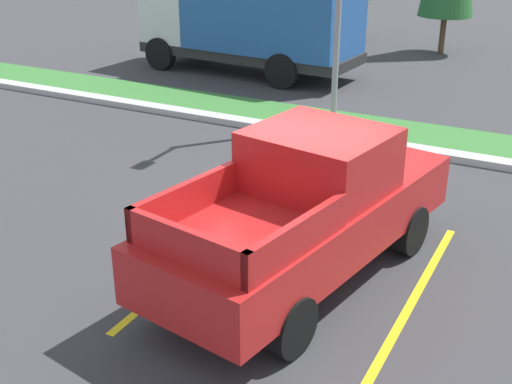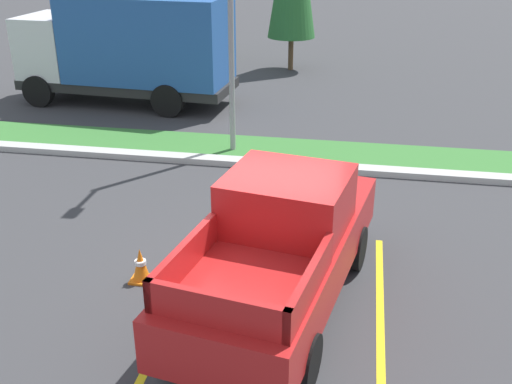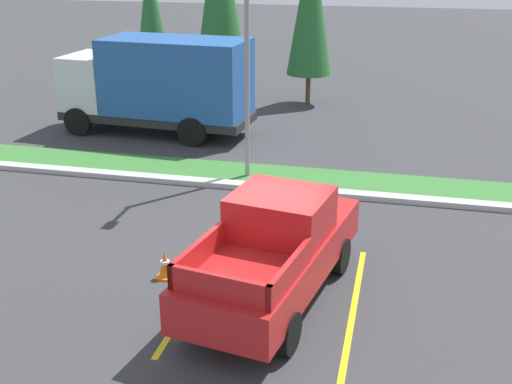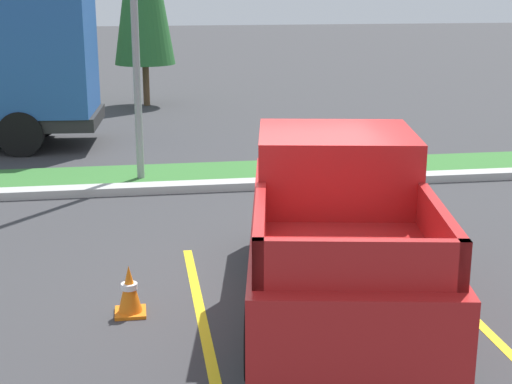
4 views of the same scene
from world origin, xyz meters
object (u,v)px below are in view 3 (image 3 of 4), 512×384
cargo_truck_distant (159,83)px  cypress_tree_center (311,2)px  pickup_truck_main (276,249)px  cypress_tree_leftmost (151,13)px  street_light (246,57)px  traffic_cone (165,265)px

cargo_truck_distant → cypress_tree_center: (4.45, 5.66, 2.35)m
pickup_truck_main → cypress_tree_leftmost: (-9.03, 16.62, 2.49)m
street_light → cypress_tree_center: cypress_tree_center is taller
street_light → cypress_tree_leftmost: 12.34m
cypress_tree_leftmost → street_light: bearing=-56.2°
street_light → traffic_cone: size_ratio=10.06×
cypress_tree_leftmost → cypress_tree_center: cypress_tree_center is taller
street_light → cypress_tree_center: (0.31, 9.66, 0.64)m
cypress_tree_leftmost → traffic_cone: bearing=-67.8°
cargo_truck_distant → cypress_tree_leftmost: size_ratio=1.16×
pickup_truck_main → street_light: size_ratio=0.91×
pickup_truck_main → traffic_cone: 2.50m
pickup_truck_main → traffic_cone: pickup_truck_main is taller
pickup_truck_main → cypress_tree_center: (-1.86, 16.03, 3.15)m
cypress_tree_center → cypress_tree_leftmost: bearing=175.3°
pickup_truck_main → traffic_cone: (-2.37, 0.26, -0.75)m
traffic_cone → cypress_tree_leftmost: bearing=112.2°
cargo_truck_distant → traffic_cone: (3.94, -10.10, -1.56)m
street_light → cypress_tree_center: 9.69m
pickup_truck_main → cypress_tree_leftmost: bearing=118.5°
pickup_truck_main → traffic_cone: bearing=173.7°
pickup_truck_main → cypress_tree_leftmost: cypress_tree_leftmost is taller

